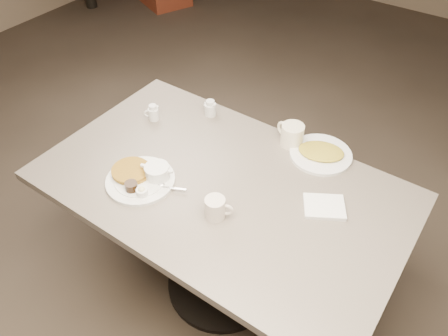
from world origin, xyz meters
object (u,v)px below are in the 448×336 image
Objects in this scene: coffee_mug_near at (216,208)px; main_plate at (142,177)px; diner_table at (221,211)px; hash_plate at (321,153)px; coffee_mug_far at (291,135)px; creamer_left at (153,113)px; creamer_right at (210,108)px.

main_plate is at bearing -177.25° from coffee_mug_near.
diner_table is at bearing 118.78° from coffee_mug_near.
hash_plate is at bearing 72.55° from coffee_mug_near.
coffee_mug_far is 0.15m from hash_plate.
coffee_mug_near is 0.69m from creamer_left.
coffee_mug_far is 1.93× the size of creamer_left.
main_plate is 1.07× the size of hash_plate.
main_plate is 2.42× the size of coffee_mug_far.
main_plate is 0.42m from creamer_left.
coffee_mug_near is 0.65m from creamer_right.
coffee_mug_near reaches higher than creamer_left.
diner_table is 0.38m from main_plate.
diner_table is 0.58m from creamer_left.
diner_table is 0.52m from creamer_right.
coffee_mug_far reaches higher than diner_table.
coffee_mug_far is 0.66m from creamer_left.
creamer_left is at bearing -160.81° from coffee_mug_far.
coffee_mug_near is 0.55m from coffee_mug_far.
coffee_mug_far is at bearing 55.78° from main_plate.
creamer_left is (-0.63, -0.22, -0.01)m from coffee_mug_far.
main_plate is at bearing -133.34° from hash_plate.
coffee_mug_near is 0.34× the size of hash_plate.
coffee_mug_far is 1.77× the size of creamer_right.
diner_table is 9.70× the size of coffee_mug_far.
hash_plate is (0.15, 0.00, -0.04)m from coffee_mug_far.
diner_table is at bearing -123.44° from hash_plate.
coffee_mug_far is at bearing 4.22° from creamer_right.
coffee_mug_far is 0.44× the size of hash_plate.
main_plate is 0.68m from coffee_mug_far.
creamer_left is 0.91× the size of creamer_right.
creamer_right is (0.20, 0.19, -0.00)m from creamer_left.
coffee_mug_near is (0.36, 0.02, 0.02)m from main_plate.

